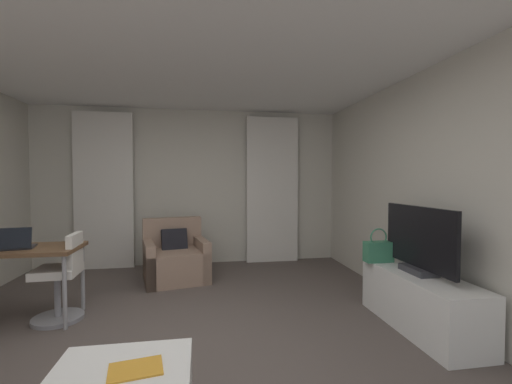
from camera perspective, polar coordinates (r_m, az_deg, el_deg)
name	(u,v)px	position (r m, az deg, el deg)	size (l,w,h in m)	color
ground_plane	(184,353)	(3.10, -12.22, -25.35)	(12.00, 12.00, 0.00)	#564C47
wall_window	(192,187)	(5.78, -10.91, 0.84)	(5.12, 0.06, 2.60)	beige
wall_right	(460,193)	(3.64, 31.45, -0.21)	(0.06, 6.12, 2.60)	beige
ceiling	(181,28)	(3.00, -12.67, 25.66)	(5.12, 6.12, 0.06)	white
curtain_left_panel	(104,191)	(5.85, -24.52, 0.20)	(0.90, 0.06, 2.50)	silver
curtain_right_panel	(272,190)	(5.79, 2.81, 0.38)	(0.90, 0.06, 2.50)	silver
armchair	(175,260)	(4.97, -13.61, -11.16)	(0.99, 0.95, 0.86)	#997A66
desk	(7,255)	(4.16, -36.84, -8.60)	(1.33, 0.59, 0.75)	brown
desk_chair	(62,282)	(4.02, -30.27, -13.09)	(0.48, 0.48, 0.88)	gray
laptop	(15,244)	(4.04, -35.93, -7.27)	(0.36, 0.30, 0.22)	#2D2D33
magazine_open	(136,369)	(2.14, -19.87, -26.56)	(0.31, 0.25, 0.01)	orange
tv_console	(420,302)	(3.70, 26.23, -16.44)	(0.48, 1.34, 0.53)	white
tv_flatscreen	(419,242)	(3.59, 26.05, -7.67)	(0.20, 1.00, 0.64)	#333338
handbag_primary	(378,251)	(3.93, 20.17, -9.41)	(0.30, 0.14, 0.37)	#387F5B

